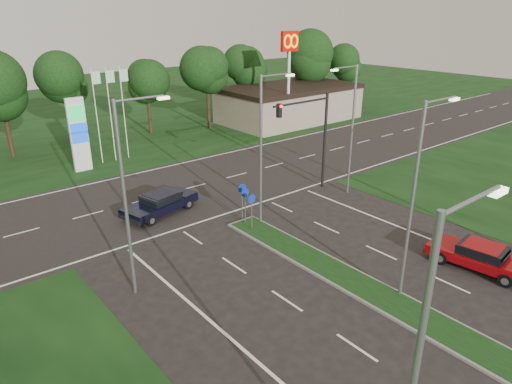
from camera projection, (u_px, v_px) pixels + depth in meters
verge_far at (51, 119)px, 55.79m from camera, size 160.00×50.00×0.02m
cross_road at (183, 190)px, 33.51m from camera, size 160.00×12.00×0.02m
median_kerb at (429, 323)px, 19.11m from camera, size 2.00×26.00×0.12m
commercial_building at (289, 103)px, 54.36m from camera, size 16.00×9.00×4.00m
streetlight_median_near at (416, 193)px, 19.29m from camera, size 2.53×0.22×9.00m
streetlight_median_far at (263, 144)px, 26.48m from camera, size 2.53×0.22×9.00m
streetlight_left_near at (419, 380)px, 9.50m from camera, size 2.53×0.22×9.00m
streetlight_left_far at (128, 190)px, 19.56m from camera, size 2.53×0.22×9.00m
streetlight_right_far at (351, 124)px, 31.07m from camera, size 2.53×0.22×9.00m
traffic_signal at (313, 128)px, 31.72m from camera, size 5.10×0.42×7.00m
median_signs at (246, 199)px, 27.42m from camera, size 1.16×1.76×2.38m
gas_pylon at (81, 132)px, 36.60m from camera, size 5.80×1.26×8.00m
mcdonalds_sign at (289, 56)px, 46.90m from camera, size 2.20×0.47×10.40m
treeline_far at (91, 74)px, 42.50m from camera, size 6.00×6.00×9.90m
red_sedan at (480, 256)px, 23.06m from camera, size 2.61×5.07×1.33m
navy_sedan at (160, 203)px, 29.38m from camera, size 5.31×3.17×1.37m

